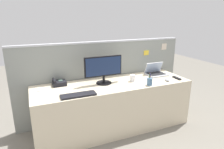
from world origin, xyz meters
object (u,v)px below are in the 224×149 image
Objects in this scene: keyboard_main at (78,95)px; computer_mouse_right_hand at (167,80)px; coffee_mug at (133,78)px; tv_remote at (177,78)px; desktop_monitor at (103,68)px; pen_cup at (150,82)px; desk_phone at (59,83)px; laptop at (155,72)px; cell_phone_white_slab at (37,90)px.

computer_mouse_right_hand reaches higher than keyboard_main.
coffee_mug reaches higher than computer_mouse_right_hand.
tv_remote is at bearing -12.85° from coffee_mug.
desktop_monitor reaches higher than pen_cup.
tv_remote is (0.56, 0.09, -0.04)m from pen_cup.
desktop_monitor is at bearing 168.82° from coffee_mug.
pen_cup is (1.18, -0.51, 0.02)m from desk_phone.
laptop is (0.95, 0.07, -0.18)m from desktop_monitor.
keyboard_main is 2.37× the size of pen_cup.
keyboard_main is 3.47× the size of cell_phone_white_slab.
tv_remote reaches higher than cell_phone_white_slab.
pen_cup is 1.08× the size of tv_remote.
cell_phone_white_slab is (-1.83, 0.35, -0.01)m from computer_mouse_right_hand.
tv_remote is (1.13, -0.24, -0.21)m from desktop_monitor.
tv_remote is at bearing -10.01° from cell_phone_white_slab.
coffee_mug is (-0.52, -0.16, 0.00)m from laptop.
cell_phone_white_slab is 1.35m from coffee_mug.
coffee_mug is at bearing -162.95° from laptop.
laptop reaches higher than coffee_mug.
computer_mouse_right_hand is at bearing -169.10° from tv_remote.
desk_phone is at bearing 176.39° from laptop.
cell_phone_white_slab is (-1.48, 0.41, -0.05)m from pen_cup.
desktop_monitor is 1.73× the size of laptop.
laptop reaches higher than cell_phone_white_slab.
desktop_monitor is 0.94m from cell_phone_white_slab.
coffee_mug is at bearing 169.72° from tv_remote.
desk_phone is (-1.56, 0.10, -0.01)m from laptop.
computer_mouse_right_hand is 0.59× the size of tv_remote.
laptop reaches higher than tv_remote.
keyboard_main is at bearing -156.23° from computer_mouse_right_hand.
desk_phone is 1.09× the size of tv_remote.
computer_mouse_right_hand is (1.37, 0.04, 0.01)m from keyboard_main.
desk_phone is 1.01× the size of pen_cup.
pen_cup is 0.57m from tv_remote.
pen_cup is at bearing -61.75° from coffee_mug.
cell_phone_white_slab is 0.74× the size of tv_remote.
keyboard_main is 4.33× the size of computer_mouse_right_hand.
desktop_monitor is at bearing 170.36° from tv_remote.
desktop_monitor reaches higher than cell_phone_white_slab.
cell_phone_white_slab is at bearing 164.60° from pen_cup.
tv_remote is (1.74, -0.42, -0.02)m from desk_phone.
tv_remote is 1.53× the size of coffee_mug.
desk_phone reaches higher than computer_mouse_right_hand.
pen_cup is (-0.38, -0.41, 0.01)m from laptop.
desktop_monitor reaches higher than coffee_mug.
computer_mouse_right_hand is (1.53, -0.45, -0.02)m from desk_phone.
tv_remote is at bearing -12.21° from desktop_monitor.
laptop is 2.55× the size of cell_phone_white_slab.
pen_cup is 1.46× the size of cell_phone_white_slab.
coffee_mug is (-0.49, 0.19, 0.03)m from computer_mouse_right_hand.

